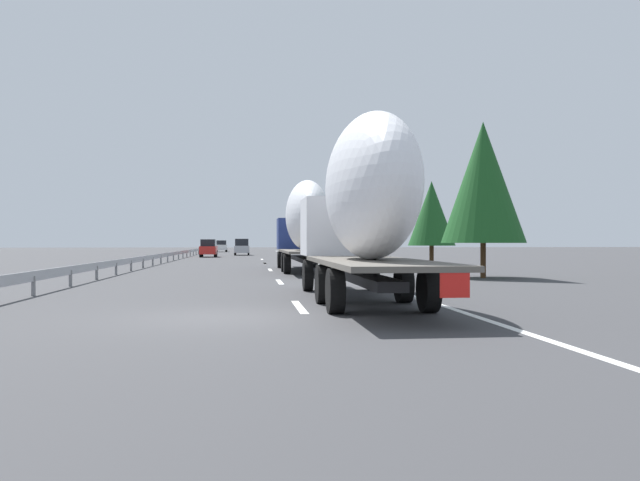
{
  "coord_description": "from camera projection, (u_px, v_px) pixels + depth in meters",
  "views": [
    {
      "loc": [
        -14.07,
        -0.51,
        1.65
      ],
      "look_at": [
        15.93,
        -3.9,
        1.71
      ],
      "focal_mm": 35.8,
      "sensor_mm": 36.0,
      "label": 1
    }
  ],
  "objects": [
    {
      "name": "car_white_van",
      "position": [
        222.0,
        246.0,
        102.96
      ],
      "size": [
        4.14,
        1.73,
        1.85
      ],
      "color": "white",
      "rests_on": "ground_plane"
    },
    {
      "name": "car_red_compact",
      "position": [
        208.0,
        248.0,
        68.28
      ],
      "size": [
        4.29,
        1.74,
        1.9
      ],
      "color": "red",
      "rests_on": "ground_plane"
    },
    {
      "name": "lane_stripe_0",
      "position": [
        299.0,
        307.0,
        16.11
      ],
      "size": [
        3.2,
        0.2,
        0.01
      ],
      "primitive_type": "cube",
      "color": "white",
      "rests_on": "ground_plane"
    },
    {
      "name": "tree_3",
      "position": [
        347.0,
        223.0,
        79.4
      ],
      "size": [
        3.31,
        3.31,
        6.11
      ],
      "color": "#472D19",
      "rests_on": "ground_plane"
    },
    {
      "name": "tree_1",
      "position": [
        483.0,
        182.0,
        29.07
      ],
      "size": [
        3.82,
        3.82,
        7.14
      ],
      "color": "#472D19",
      "rests_on": "ground_plane"
    },
    {
      "name": "lane_stripe_3",
      "position": [
        265.0,
        263.0,
        48.61
      ],
      "size": [
        3.2,
        0.2,
        0.01
      ],
      "primitive_type": "cube",
      "color": "white",
      "rests_on": "ground_plane"
    },
    {
      "name": "edge_line_right",
      "position": [
        302.0,
        259.0,
        59.25
      ],
      "size": [
        110.0,
        0.2,
        0.01
      ],
      "primitive_type": "cube",
      "color": "white",
      "rests_on": "ground_plane"
    },
    {
      "name": "guardrail_median",
      "position": [
        173.0,
        254.0,
        55.97
      ],
      "size": [
        94.0,
        0.1,
        0.76
      ],
      "color": "#9EA0A5",
      "rests_on": "ground_plane"
    },
    {
      "name": "lane_stripe_1",
      "position": [
        280.0,
        282.0,
        26.1
      ],
      "size": [
        3.2,
        0.2,
        0.01
      ],
      "primitive_type": "cube",
      "color": "white",
      "rests_on": "ground_plane"
    },
    {
      "name": "ground_plane",
      "position": [
        242.0,
        261.0,
        53.67
      ],
      "size": [
        260.0,
        260.0,
        0.0
      ],
      "primitive_type": "plane",
      "color": "#38383A"
    },
    {
      "name": "lane_stripe_5",
      "position": [
        262.0,
        259.0,
        59.38
      ],
      "size": [
        3.2,
        0.2,
        0.01
      ],
      "primitive_type": "cube",
      "color": "white",
      "rests_on": "ground_plane"
    },
    {
      "name": "tree_2",
      "position": [
        331.0,
        223.0,
        88.97
      ],
      "size": [
        2.55,
        2.55,
        7.11
      ],
      "color": "#472D19",
      "rests_on": "ground_plane"
    },
    {
      "name": "lane_stripe_4",
      "position": [
        265.0,
        263.0,
        48.46
      ],
      "size": [
        3.2,
        0.2,
        0.01
      ],
      "primitive_type": "cube",
      "color": "white",
      "rests_on": "ground_plane"
    },
    {
      "name": "car_silver_hatch",
      "position": [
        242.0,
        247.0,
        77.77
      ],
      "size": [
        4.47,
        1.83,
        2.0
      ],
      "color": "#ADB2B7",
      "rests_on": "ground_plane"
    },
    {
      "name": "truck_lead",
      "position": [
        305.0,
        222.0,
        34.85
      ],
      "size": [
        13.68,
        2.55,
        4.89
      ],
      "color": "navy",
      "rests_on": "ground_plane"
    },
    {
      "name": "tree_0",
      "position": [
        432.0,
        213.0,
        44.52
      ],
      "size": [
        3.3,
        3.3,
        5.89
      ],
      "color": "#472D19",
      "rests_on": "ground_plane"
    },
    {
      "name": "road_sign",
      "position": [
        320.0,
        236.0,
        55.36
      ],
      "size": [
        0.1,
        0.9,
        3.09
      ],
      "color": "gray",
      "rests_on": "ground_plane"
    },
    {
      "name": "lane_stripe_2",
      "position": [
        270.0,
        270.0,
        37.25
      ],
      "size": [
        3.2,
        0.2,
        0.01
      ],
      "primitive_type": "cube",
      "color": "white",
      "rests_on": "ground_plane"
    },
    {
      "name": "truck_trailing",
      "position": [
        364.0,
        204.0,
        17.14
      ],
      "size": [
        12.25,
        2.55,
        4.87
      ],
      "color": "silver",
      "rests_on": "ground_plane"
    }
  ]
}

